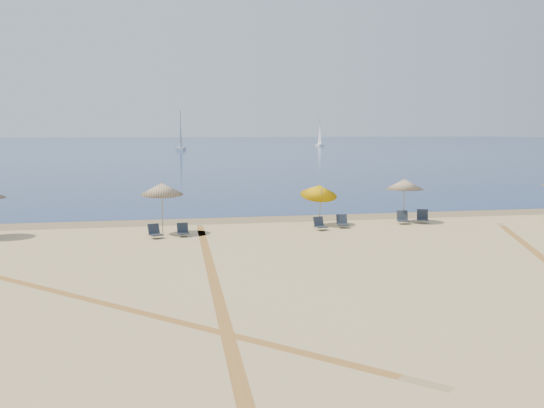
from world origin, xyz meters
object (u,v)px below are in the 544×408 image
at_px(umbrella_2, 162,189).
at_px(chair_6, 342,222).
at_px(chair_7, 403,218).
at_px(sailboat_2, 320,138).
at_px(chair_5, 320,224).
at_px(umbrella_3, 319,190).
at_px(sailboat_1, 181,138).
at_px(chair_4, 183,231).
at_px(chair_3, 155,232).
at_px(chair_8, 423,217).
at_px(umbrella_4, 404,184).

distance_m(umbrella_2, chair_6, 9.27).
relative_size(chair_7, sailboat_2, 0.09).
bearing_deg(chair_5, chair_6, 6.37).
distance_m(umbrella_3, chair_5, 2.20).
bearing_deg(sailboat_1, chair_4, -82.76).
relative_size(chair_3, chair_8, 0.93).
height_order(chair_5, chair_6, chair_6).
distance_m(umbrella_4, sailboat_2, 163.29).
distance_m(umbrella_2, umbrella_3, 8.21).
bearing_deg(chair_4, chair_8, 4.27).
bearing_deg(umbrella_3, chair_4, -163.93).
height_order(chair_5, sailboat_2, sailboat_2).
distance_m(chair_3, chair_6, 9.56).
bearing_deg(chair_3, sailboat_2, 50.10).
bearing_deg(chair_6, sailboat_2, 79.71).
bearing_deg(chair_7, sailboat_2, 89.58).
bearing_deg(sailboat_2, chair_4, -105.06).
bearing_deg(chair_8, umbrella_2, -154.27).
xyz_separation_m(chair_4, chair_7, (11.73, 1.72, 0.03)).
height_order(chair_6, sailboat_2, sailboat_2).
xyz_separation_m(umbrella_3, chair_7, (4.53, -0.35, -1.54)).
bearing_deg(umbrella_4, chair_6, -163.63).
height_order(umbrella_3, chair_8, umbrella_3).
relative_size(umbrella_4, chair_3, 3.05).
relative_size(chair_8, sailboat_2, 0.10).
relative_size(chair_3, chair_7, 1.00).
xyz_separation_m(umbrella_3, chair_8, (5.74, -0.19, -1.54)).
bearing_deg(sailboat_2, chair_8, -100.95).
distance_m(chair_3, sailboat_2, 169.45).
xyz_separation_m(chair_7, sailboat_2, (41.17, 158.58, 2.24)).
height_order(chair_4, chair_5, chair_5).
relative_size(chair_8, sailboat_1, 0.09).
bearing_deg(chair_5, chair_7, -1.35).
height_order(chair_8, sailboat_2, sailboat_2).
bearing_deg(umbrella_3, umbrella_4, 1.63).
height_order(chair_3, chair_4, chair_3).
relative_size(umbrella_2, chair_3, 3.22).
xyz_separation_m(chair_3, sailboat_1, (10.20, 128.30, 2.65)).
bearing_deg(umbrella_3, chair_7, -4.46).
distance_m(umbrella_4, chair_7, 1.85).
height_order(chair_3, chair_6, chair_6).
bearing_deg(sailboat_2, umbrella_4, -101.30).
bearing_deg(umbrella_4, chair_3, -169.56).
height_order(chair_6, chair_8, chair_8).
bearing_deg(chair_4, chair_6, 3.54).
bearing_deg(chair_8, umbrella_3, -160.42).
height_order(umbrella_2, chair_7, umbrella_2).
bearing_deg(chair_6, umbrella_3, 139.71).
height_order(chair_6, sailboat_1, sailboat_1).
height_order(umbrella_2, sailboat_2, sailboat_2).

